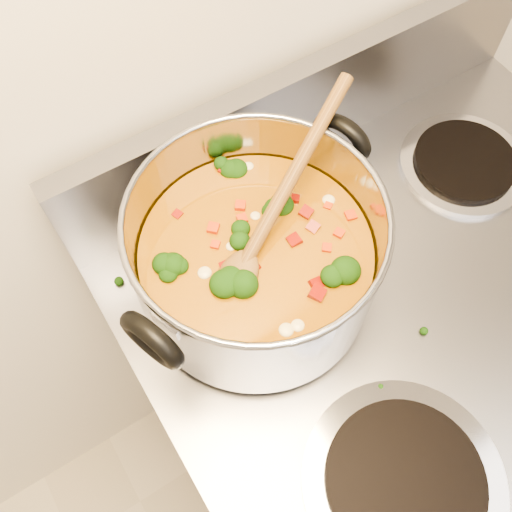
{
  "coord_description": "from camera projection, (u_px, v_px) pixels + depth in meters",
  "views": [
    {
      "loc": [
        -0.39,
        1.03,
        1.6
      ],
      "look_at": [
        -0.22,
        1.3,
        1.01
      ],
      "focal_mm": 40.0,
      "sensor_mm": 36.0,
      "label": 1
    }
  ],
  "objects": [
    {
      "name": "electric_range",
      "position": [
        373.0,
        393.0,
        1.14
      ],
      "size": [
        0.75,
        0.68,
        1.08
      ],
      "color": "gray",
      "rests_on": "ground"
    },
    {
      "name": "cooktop_crumbs",
      "position": [
        307.0,
        268.0,
        0.76
      ],
      "size": [
        0.15,
        0.34,
        0.01
      ],
      "color": "black",
      "rests_on": "electric_range"
    },
    {
      "name": "wooden_spoon",
      "position": [
        265.0,
        227.0,
        0.64
      ],
      "size": [
        0.27,
        0.16,
        0.13
      ],
      "rotation": [
        0.0,
        0.0,
        0.46
      ],
      "color": "brown",
      "rests_on": "stockpot"
    },
    {
      "name": "stockpot",
      "position": [
        256.0,
        257.0,
        0.67
      ],
      "size": [
        0.35,
        0.29,
        0.17
      ],
      "rotation": [
        0.0,
        0.0,
        0.33
      ],
      "color": "#97979F",
      "rests_on": "electric_range"
    }
  ]
}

